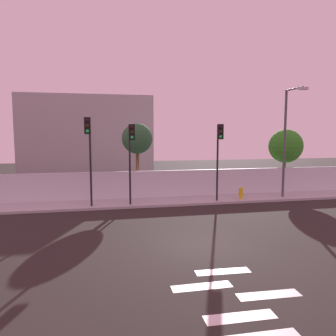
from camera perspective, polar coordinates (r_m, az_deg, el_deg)
name	(u,v)px	position (r m, az deg, el deg)	size (l,w,h in m)	color
ground_plane	(200,246)	(13.19, 5.66, -13.64)	(80.00, 80.00, 0.00)	black
sidewalk	(162,202)	(20.85, -1.12, -6.01)	(36.00, 2.40, 0.15)	#ACACAC
perimeter_wall	(158,184)	(21.92, -1.75, -2.82)	(36.00, 0.18, 1.80)	silver
crosswalk_marking	(237,298)	(9.59, 12.11, -21.64)	(3.48, 3.89, 0.01)	silver
traffic_light_left	(219,146)	(20.04, 9.03, 3.87)	(0.54, 1.49, 4.86)	black
traffic_light_center	(131,147)	(18.96, -6.60, 3.68)	(0.35, 1.23, 4.83)	black
traffic_light_right	(89,143)	(18.58, -13.82, 4.29)	(0.35, 1.86, 5.17)	black
street_lamp_curbside	(287,135)	(22.79, 20.33, 5.54)	(0.60, 2.01, 7.17)	#4C4C51
fire_hydrant	(241,193)	(21.87, 12.80, -4.26)	(0.44, 0.26, 0.79)	gold
roadside_tree_leftmost	(137,139)	(22.34, -5.47, 5.11)	(2.12, 2.12, 5.18)	brown
roadside_tree_midleft	(286,146)	(26.15, 20.13, 3.65)	(2.55, 2.55, 4.78)	brown
low_building_distant	(88,137)	(35.35, -14.00, 5.42)	(13.17, 6.00, 8.27)	#AAAAAA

